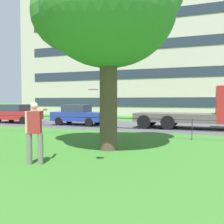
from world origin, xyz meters
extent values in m
cube|color=#4C4C51|center=(0.00, 18.05, 0.00)|extent=(80.00, 6.88, 0.01)
cylinder|color=#232328|center=(-2.16, 12.51, 0.50)|extent=(0.04, 0.04, 1.00)
cylinder|color=#232328|center=(2.16, 12.51, 0.50)|extent=(0.04, 0.04, 1.00)
cylinder|color=#232328|center=(6.47, 12.51, 0.50)|extent=(0.04, 0.04, 1.00)
cylinder|color=#232328|center=(0.00, 12.51, 0.45)|extent=(30.19, 0.03, 0.03)
cylinder|color=#232328|center=(0.00, 12.51, 0.95)|extent=(30.19, 0.03, 0.03)
cylinder|color=brown|center=(3.52, 9.11, 1.92)|extent=(0.66, 0.66, 3.84)
ellipsoid|color=#3D7F33|center=(3.52, 9.11, 5.21)|extent=(4.99, 4.99, 4.24)
sphere|color=#427E32|center=(1.78, 9.29, 5.35)|extent=(3.03, 3.03, 3.03)
cylinder|color=slate|center=(2.08, 6.33, 0.45)|extent=(0.16, 0.16, 0.91)
cylinder|color=slate|center=(2.37, 6.45, 0.45)|extent=(0.16, 0.16, 0.91)
cube|color=#B22D2D|center=(2.23, 6.39, 1.23)|extent=(0.44, 0.39, 0.66)
sphere|color=beige|center=(2.23, 6.39, 1.70)|extent=(0.22, 0.22, 0.22)
cylinder|color=beige|center=(2.29, 6.75, 1.60)|extent=(0.32, 0.61, 0.10)
cylinder|color=beige|center=(2.02, 6.31, 1.24)|extent=(0.09, 0.09, 0.62)
cylinder|color=purple|center=(3.92, 6.74, 2.17)|extent=(0.38, 0.38, 0.03)
cube|color=red|center=(-7.56, 17.18, 0.64)|extent=(4.05, 1.83, 0.68)
cube|color=#2D3847|center=(-7.71, 17.17, 1.26)|extent=(1.95, 1.58, 0.56)
cylinder|color=black|center=(-6.35, 18.02, 0.30)|extent=(0.61, 0.22, 0.60)
cylinder|color=black|center=(-6.30, 16.41, 0.30)|extent=(0.61, 0.22, 0.60)
cylinder|color=black|center=(-8.83, 17.94, 0.30)|extent=(0.61, 0.22, 0.60)
cube|color=#233899|center=(-1.94, 17.38, 0.64)|extent=(4.01, 1.73, 0.68)
cube|color=#2D3847|center=(-2.09, 17.38, 1.26)|extent=(1.91, 1.54, 0.56)
cylinder|color=black|center=(-0.70, 18.20, 0.30)|extent=(0.60, 0.21, 0.60)
cylinder|color=black|center=(-0.69, 16.58, 0.30)|extent=(0.60, 0.21, 0.60)
cylinder|color=black|center=(-3.18, 18.17, 0.30)|extent=(0.60, 0.21, 0.60)
cylinder|color=black|center=(-3.17, 16.56, 0.30)|extent=(0.60, 0.21, 0.60)
cube|color=#56514C|center=(5.22, 17.48, 0.73)|extent=(5.28, 2.49, 0.56)
cylinder|color=black|center=(5.00, 18.54, 0.45)|extent=(0.91, 0.33, 0.90)
cylinder|color=black|center=(4.92, 16.43, 0.45)|extent=(0.91, 0.33, 0.90)
cylinder|color=black|center=(3.44, 18.60, 0.45)|extent=(0.91, 0.33, 0.90)
cylinder|color=black|center=(3.36, 16.49, 0.45)|extent=(0.91, 0.33, 0.90)
cube|color=beige|center=(-2.51, 35.13, 8.37)|extent=(28.45, 12.27, 16.73)
cube|color=#283342|center=(-2.51, 28.96, 1.67)|extent=(23.90, 0.06, 1.10)
cube|color=#283342|center=(-2.51, 28.96, 5.02)|extent=(23.90, 0.06, 1.10)
cube|color=#283342|center=(-2.51, 28.96, 8.37)|extent=(23.90, 0.06, 1.10)
cube|color=#283342|center=(-2.51, 28.96, 11.71)|extent=(23.90, 0.06, 1.10)
camera|label=1|loc=(6.66, 0.45, 1.86)|focal=39.31mm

